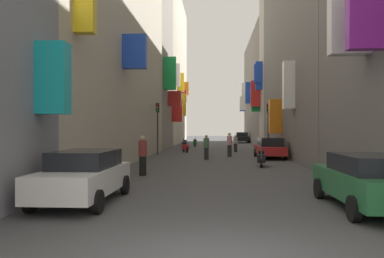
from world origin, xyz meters
name	(u,v)px	position (x,y,z in m)	size (l,w,h in m)	color
ground_plane	(215,151)	(0.00, 30.00, 0.00)	(140.00, 140.00, 0.00)	#424244
building_left_mid_a	(89,48)	(-8.00, 17.72, 7.19)	(7.29, 23.37, 14.38)	#BCB29E
building_left_mid_b	(140,65)	(-7.98, 34.17, 8.87)	(7.39, 9.52, 17.78)	gray
building_left_mid_c	(151,71)	(-7.97, 40.89, 9.25)	(7.39, 3.91, 18.55)	#BCB29E
building_left_far	(163,72)	(-7.99, 51.42, 10.67)	(6.96, 17.15, 21.34)	#BCB29E
building_right_mid_b	(322,32)	(8.00, 23.32, 9.36)	(6.93, 20.76, 18.73)	slate
building_right_mid_c	(289,57)	(7.97, 35.78, 9.84)	(7.06, 4.15, 19.74)	#B2A899
building_right_far	(271,90)	(7.99, 48.94, 7.55)	(7.09, 22.15, 15.10)	slate
parked_car_green	(368,180)	(3.96, 4.35, 0.76)	(1.87, 4.36, 1.43)	#236638
parked_car_red	(270,148)	(3.85, 21.18, 0.76)	(1.90, 4.47, 1.46)	#B21E1E
parked_car_black	(242,137)	(3.87, 50.19, 0.80)	(2.00, 4.25, 1.55)	black
parked_car_white	(84,175)	(-3.75, 4.86, 0.77)	(1.89, 4.26, 1.47)	white
scooter_black	(261,158)	(2.55, 15.40, 0.46)	(0.57, 1.91, 1.13)	black
scooter_red	(185,147)	(-2.68, 27.93, 0.46)	(0.74, 1.79, 1.13)	red
scooter_green	(195,143)	(-2.35, 38.02, 0.46)	(0.46, 1.82, 1.13)	#287F3D
scooter_blue	(184,144)	(-3.34, 34.92, 0.46)	(0.52, 1.88, 1.13)	#2D4CAD
pedestrian_crossing	(236,144)	(1.80, 28.19, 0.76)	(0.39, 0.39, 1.54)	#2A2A2A
pedestrian_near_left	(143,155)	(-3.25, 11.05, 0.89)	(0.52, 0.52, 1.78)	black
pedestrian_near_right	(230,145)	(1.05, 22.49, 0.89)	(0.49, 0.49, 1.78)	#262626
pedestrian_mid_street	(206,147)	(-0.60, 19.80, 0.83)	(0.48, 0.48, 1.67)	#272727
traffic_light_near_corner	(158,119)	(-4.64, 24.41, 2.84)	(0.26, 0.34, 4.15)	#2D2D2D
traffic_light_far_corner	(268,119)	(4.57, 27.29, 2.88)	(0.26, 0.34, 4.23)	#2D2D2D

